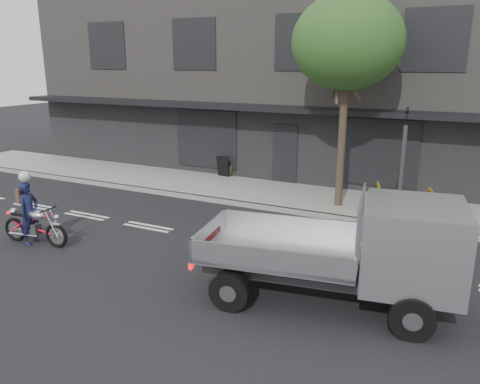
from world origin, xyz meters
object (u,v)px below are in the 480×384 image
motorcycle (35,225)px  street_tree (348,43)px  construction_barrier (402,202)px  flatbed_ute (386,247)px  rider (29,213)px  sandwich_board (223,166)px  traffic_light_pole (401,172)px

motorcycle → street_tree: bearing=39.3°
street_tree → construction_barrier: 5.10m
construction_barrier → flatbed_ute: bearing=-85.8°
rider → construction_barrier: 10.70m
street_tree → motorcycle: (-6.49, -6.59, -4.73)m
rider → construction_barrier: bearing=-60.3°
motorcycle → sandwich_board: 8.48m
construction_barrier → sandwich_board: construction_barrier is taller
street_tree → construction_barrier: street_tree is taller
street_tree → rider: (-6.64, -6.59, -4.43)m
traffic_light_pole → construction_barrier: traffic_light_pole is taller
flatbed_ute → sandwich_board: bearing=126.0°
rider → sandwich_board: (1.36, 8.39, -0.27)m
motorcycle → sandwich_board: size_ratio=2.38×
street_tree → rider: bearing=-135.2°
street_tree → sandwich_board: (-5.28, 1.80, -4.70)m
motorcycle → flatbed_ute: bearing=-2.7°
construction_barrier → street_tree: bearing=170.8°
street_tree → construction_barrier: (2.03, -0.33, -4.67)m
flatbed_ute → construction_barrier: 5.78m
motorcycle → flatbed_ute: size_ratio=0.39×
traffic_light_pole → flatbed_ute: (0.45, -5.20, -0.33)m
flatbed_ute → construction_barrier: (-0.42, 5.72, -0.71)m
sandwich_board → flatbed_ute: bearing=-41.7°
rider → traffic_light_pole: bearing=-62.6°
street_tree → flatbed_ute: (2.45, -6.05, -3.96)m
street_tree → traffic_light_pole: size_ratio=1.93×
motorcycle → flatbed_ute: (8.94, 0.54, 0.78)m
traffic_light_pole → construction_barrier: size_ratio=2.12×
rider → construction_barrier: size_ratio=1.03×
motorcycle → sandwich_board: bearing=75.6°
traffic_light_pole → flatbed_ute: 5.23m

